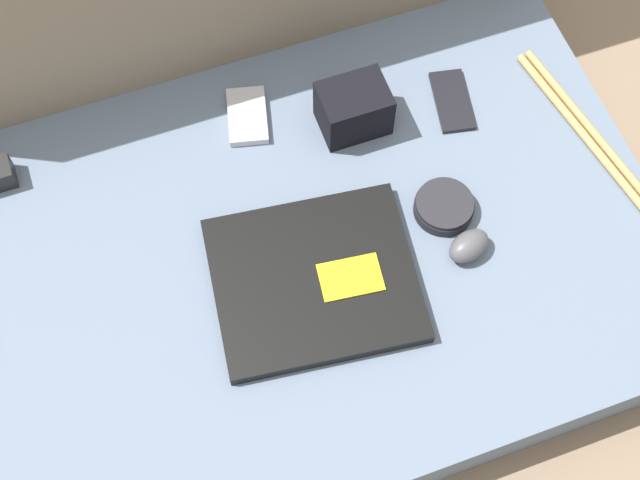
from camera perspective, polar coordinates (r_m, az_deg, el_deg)
The scene contains 9 objects.
ground_plane at distance 1.43m, azimuth 0.00°, elevation -2.14°, with size 8.00×8.00×0.00m, color #7A6651.
couch_seat at distance 1.38m, azimuth 0.00°, elevation -1.29°, with size 1.04×0.73×0.10m.
laptop at distance 1.30m, azimuth -0.35°, elevation -2.57°, with size 0.32×0.29×0.03m.
computer_mouse at distance 1.33m, azimuth 9.50°, elevation -0.38°, with size 0.08×0.06×0.04m.
speaker_puck at distance 1.36m, azimuth 7.94°, elevation 2.13°, with size 0.09×0.09×0.03m.
phone_silver at distance 1.47m, azimuth 8.45°, elevation 8.80°, with size 0.08×0.12×0.01m.
phone_black at distance 1.44m, azimuth -4.68°, elevation 7.91°, with size 0.08×0.11×0.01m.
camera_pouch at distance 1.41m, azimuth 2.17°, elevation 8.41°, with size 0.11×0.08×0.08m.
drumstick_pair at distance 1.48m, azimuth 17.02°, elevation 6.27°, with size 0.09×0.37×0.01m.
Camera 1 is at (-0.19, -0.53, 1.31)m, focal length 50.00 mm.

